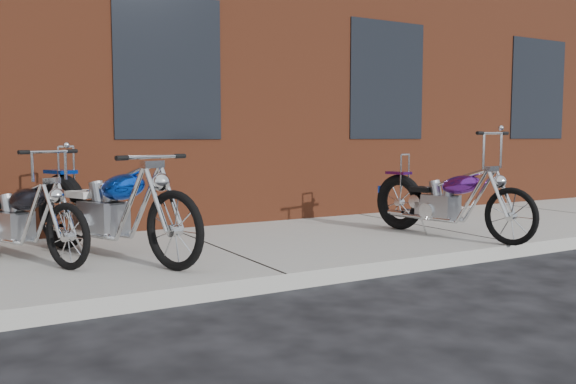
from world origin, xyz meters
TOP-DOWN VIEW (x-y plane):
  - ground at (0.00, 0.00)m, footprint 120.00×120.00m
  - sidewalk at (0.00, 1.50)m, footprint 22.00×3.00m
  - chopper_purple at (2.65, 0.81)m, footprint 0.64×2.19m
  - chopper_blue at (-1.14, 1.47)m, footprint 1.07×2.34m
  - chopper_third at (-1.94, 1.81)m, footprint 0.99×1.94m

SIDE VIEW (x-z plane):
  - ground at x=0.00m, z-range 0.00..0.00m
  - sidewalk at x=0.00m, z-range 0.00..0.15m
  - chopper_third at x=-1.94m, z-range 0.00..1.06m
  - chopper_purple at x=2.65m, z-range -0.07..1.17m
  - chopper_blue at x=-1.14m, z-range 0.06..1.14m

